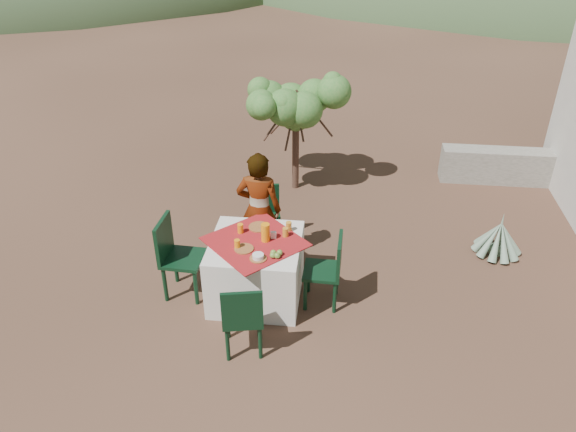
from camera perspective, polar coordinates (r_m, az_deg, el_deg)
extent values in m
plane|color=#3A241A|center=(6.66, -1.55, -8.58)|extent=(160.00, 160.00, 0.00)
cube|color=white|center=(6.53, -3.25, -5.39)|extent=(1.02, 1.02, 0.75)
cube|color=maroon|center=(6.31, -3.35, -2.62)|extent=(1.30, 1.30, 0.01)
cylinder|color=black|center=(7.31, -3.34, -2.51)|extent=(0.04, 0.04, 0.42)
cylinder|color=black|center=(7.33, -0.88, -2.34)|extent=(0.04, 0.04, 0.42)
cylinder|color=black|center=(7.57, -3.51, -1.19)|extent=(0.04, 0.04, 0.42)
cylinder|color=black|center=(7.59, -1.14, -1.04)|extent=(0.04, 0.04, 0.42)
cube|color=black|center=(7.34, -2.25, -0.40)|extent=(0.47, 0.47, 0.04)
cube|color=black|center=(7.38, -2.41, 1.79)|extent=(0.39, 0.13, 0.41)
cylinder|color=black|center=(6.09, -2.98, -10.50)|extent=(0.04, 0.04, 0.44)
cylinder|color=black|center=(6.09, -6.14, -10.64)|extent=(0.04, 0.04, 0.44)
cylinder|color=black|center=(5.84, -2.84, -12.65)|extent=(0.04, 0.04, 0.44)
cylinder|color=black|center=(5.85, -6.16, -12.80)|extent=(0.04, 0.04, 0.44)
cube|color=black|center=(5.82, -4.62, -10.05)|extent=(0.48, 0.48, 0.04)
cube|color=black|center=(5.53, -4.69, -9.50)|extent=(0.41, 0.12, 0.43)
cylinder|color=black|center=(6.55, -9.35, -7.12)|extent=(0.05, 0.05, 0.49)
cylinder|color=black|center=(6.83, -8.43, -5.23)|extent=(0.05, 0.05, 0.49)
cylinder|color=black|center=(6.67, -12.40, -6.73)|extent=(0.05, 0.05, 0.49)
cylinder|color=black|center=(6.94, -11.36, -4.89)|extent=(0.05, 0.05, 0.49)
cube|color=black|center=(6.60, -10.58, -4.28)|extent=(0.48, 0.48, 0.04)
cube|color=black|center=(6.52, -12.52, -2.21)|extent=(0.07, 0.46, 0.48)
cylinder|color=black|center=(6.66, 2.09, -6.15)|extent=(0.04, 0.04, 0.44)
cylinder|color=black|center=(6.40, 1.76, -7.95)|extent=(0.04, 0.04, 0.44)
cylinder|color=black|center=(6.65, 4.97, -6.37)|extent=(0.04, 0.04, 0.44)
cylinder|color=black|center=(6.39, 4.77, -8.19)|extent=(0.04, 0.04, 0.44)
cube|color=black|center=(6.39, 3.46, -5.59)|extent=(0.42, 0.42, 0.04)
cube|color=black|center=(6.24, 5.24, -3.99)|extent=(0.05, 0.41, 0.43)
imported|color=#8C6651|center=(6.88, -2.96, 0.62)|extent=(0.58, 0.40, 1.53)
cylinder|color=#4A3025|center=(8.73, 0.78, 6.52)|extent=(0.10, 0.10, 1.22)
sphere|color=#2C6A27|center=(8.49, 0.81, 10.26)|extent=(0.52, 0.52, 0.52)
sphere|color=#2C6A27|center=(8.41, 4.13, 10.94)|extent=(0.49, 0.49, 0.49)
sphere|color=#2C6A27|center=(8.59, -2.09, 11.13)|extent=(0.45, 0.45, 0.45)
sphere|color=#2C6A27|center=(8.87, 1.71, 12.40)|extent=(0.47, 0.47, 0.47)
sphere|color=#2C6A27|center=(8.06, 0.81, 9.43)|extent=(0.42, 0.42, 0.42)
sphere|color=gray|center=(7.90, 20.35, -3.27)|extent=(0.21, 0.21, 0.21)
cone|color=gray|center=(7.76, 20.71, -1.63)|extent=(0.11, 0.11, 0.60)
cone|color=gray|center=(7.83, 21.59, -2.15)|extent=(0.37, 0.13, 0.50)
cone|color=gray|center=(7.89, 21.32, -1.82)|extent=(0.34, 0.26, 0.52)
cone|color=gray|center=(7.91, 20.80, -1.58)|extent=(0.22, 0.35, 0.52)
cone|color=gray|center=(7.90, 20.21, -1.53)|extent=(0.18, 0.36, 0.51)
cone|color=gray|center=(7.84, 19.77, -1.68)|extent=(0.32, 0.29, 0.53)
cone|color=gray|center=(7.77, 19.64, -1.97)|extent=(0.37, 0.13, 0.50)
cone|color=gray|center=(7.71, 19.90, -2.31)|extent=(0.34, 0.26, 0.52)
cone|color=gray|center=(7.68, 20.43, -2.55)|extent=(0.22, 0.35, 0.52)
cone|color=gray|center=(7.70, 21.04, -2.61)|extent=(0.18, 0.36, 0.51)
cone|color=gray|center=(7.75, 21.48, -2.45)|extent=(0.32, 0.29, 0.53)
cube|color=gray|center=(9.78, 22.83, 4.62)|extent=(2.60, 0.35, 0.55)
cylinder|color=brown|center=(6.54, -2.99, -1.12)|extent=(0.24, 0.24, 0.01)
cylinder|color=brown|center=(6.18, -4.50, -3.33)|extent=(0.22, 0.22, 0.01)
cylinder|color=orange|center=(6.44, -4.86, -1.26)|extent=(0.07, 0.07, 0.11)
cylinder|color=orange|center=(6.18, -5.18, -2.85)|extent=(0.06, 0.06, 0.10)
cylinder|color=orange|center=(6.25, -2.31, -1.68)|extent=(0.10, 0.10, 0.22)
cylinder|color=brown|center=(6.02, -3.05, -4.32)|extent=(0.19, 0.19, 0.01)
cylinder|color=silver|center=(6.01, -3.06, -4.10)|extent=(0.12, 0.12, 0.05)
cylinder|color=orange|center=(6.35, -0.26, -1.65)|extent=(0.07, 0.07, 0.11)
cylinder|color=orange|center=(6.46, 0.08, -1.04)|extent=(0.07, 0.07, 0.11)
cube|color=silver|center=(6.33, -1.49, -1.94)|extent=(0.07, 0.04, 0.08)
sphere|color=olive|center=(6.05, -1.50, -3.75)|extent=(0.07, 0.07, 0.07)
sphere|color=olive|center=(6.05, -0.86, -3.74)|extent=(0.07, 0.07, 0.07)
sphere|color=olive|center=(6.01, -1.11, -4.04)|extent=(0.07, 0.07, 0.07)
sphere|color=olive|center=(6.02, -1.56, -4.01)|extent=(0.07, 0.07, 0.07)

